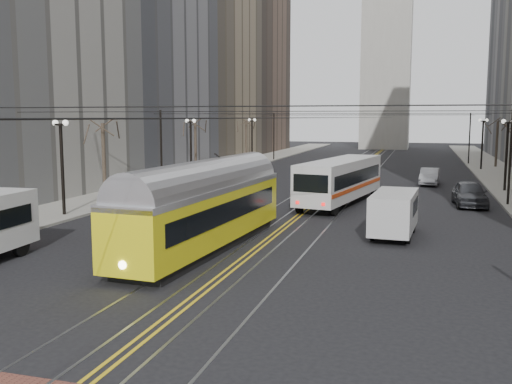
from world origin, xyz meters
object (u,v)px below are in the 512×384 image
Objects in this scene: sedan_grey at (470,194)px; streetcar at (205,215)px; rear_bus at (341,182)px; sedan_silver at (429,177)px; cargo_van at (394,215)px.

streetcar is at bearing -130.12° from sedan_grey.
streetcar is 1.13× the size of rear_bus.
sedan_silver is (10.18, 29.16, -0.85)m from streetcar.
cargo_van is at bearing -114.10° from sedan_grey.
streetcar is at bearing -144.03° from cargo_van.
sedan_grey is (4.46, 11.82, -0.28)m from cargo_van.
sedan_silver is at bearing 98.23° from sedan_grey.
streetcar reaches higher than sedan_silver.
rear_bus is 2.33× the size of cargo_van.
sedan_grey is 12.41m from sedan_silver.
sedan_grey is (8.58, 1.61, -0.70)m from rear_bus.
sedan_grey reaches higher than sedan_silver.
streetcar is 9.73m from cargo_van.
sedan_grey is (12.68, 17.01, -0.73)m from streetcar.
sedan_silver is (1.96, 23.97, -0.39)m from cargo_van.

